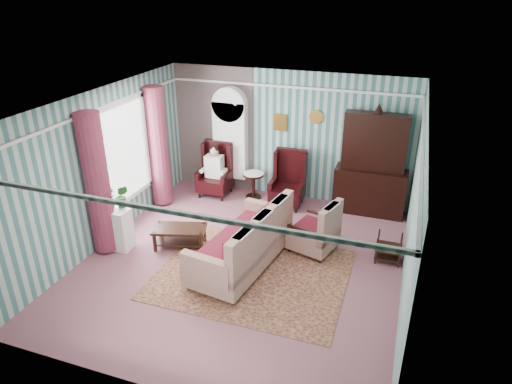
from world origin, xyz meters
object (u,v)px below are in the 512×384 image
(wingback_right, at_px, (288,180))
(round_side_table, at_px, (253,186))
(coffee_table, at_px, (180,237))
(dresser_hutch, at_px, (373,162))
(wingback_left, at_px, (215,170))
(nest_table, at_px, (389,248))
(seated_woman, at_px, (215,171))
(plant_stand, at_px, (116,229))
(sofa, at_px, (241,239))
(bookcase, at_px, (230,146))
(floral_armchair, at_px, (314,229))

(wingback_right, xyz_separation_m, round_side_table, (-0.85, 0.15, -0.33))
(coffee_table, bearing_deg, dresser_hutch, 39.28)
(wingback_left, relative_size, nest_table, 2.31)
(dresser_hutch, height_order, seated_woman, dresser_hutch)
(seated_woman, relative_size, round_side_table, 1.97)
(plant_stand, bearing_deg, sofa, 4.64)
(bookcase, xyz_separation_m, seated_woman, (-0.25, -0.39, -0.53))
(round_side_table, height_order, coffee_table, round_side_table)
(floral_armchair, bearing_deg, seated_woman, 74.88)
(wingback_right, xyz_separation_m, coffee_table, (-1.45, -2.35, -0.42))
(nest_table, bearing_deg, round_side_table, 151.80)
(nest_table, height_order, plant_stand, plant_stand)
(bookcase, relative_size, coffee_table, 2.27)
(round_side_table, distance_m, plant_stand, 3.36)
(wingback_left, distance_m, nest_table, 4.37)
(round_side_table, relative_size, coffee_table, 0.61)
(seated_woman, bearing_deg, bookcase, 57.34)
(nest_table, xyz_separation_m, sofa, (-2.45, -1.00, 0.27))
(round_side_table, bearing_deg, nest_table, -28.20)
(sofa, distance_m, coffee_table, 1.37)
(plant_stand, distance_m, floral_armchair, 3.68)
(plant_stand, relative_size, coffee_table, 0.81)
(dresser_hutch, bearing_deg, bookcase, 177.89)
(dresser_hutch, bearing_deg, wingback_left, -175.59)
(nest_table, height_order, floral_armchair, floral_armchair)
(nest_table, bearing_deg, wingback_left, 159.15)
(wingback_left, distance_m, wingback_right, 1.75)
(wingback_right, distance_m, coffee_table, 2.79)
(bookcase, distance_m, wingback_left, 0.68)
(dresser_hutch, relative_size, nest_table, 4.37)
(nest_table, distance_m, sofa, 2.67)
(wingback_left, height_order, round_side_table, wingback_left)
(wingback_left, bearing_deg, dresser_hutch, 4.41)
(bookcase, bearing_deg, coffee_table, -88.90)
(wingback_left, relative_size, seated_woman, 1.06)
(plant_stand, distance_m, coffee_table, 1.19)
(wingback_right, xyz_separation_m, floral_armchair, (0.96, -1.64, -0.18))
(coffee_table, bearing_deg, seated_woman, 97.35)
(seated_woman, xyz_separation_m, nest_table, (4.07, -1.55, -0.32))
(wingback_right, distance_m, seated_woman, 1.75)
(nest_table, xyz_separation_m, floral_armchair, (-1.36, -0.09, 0.18))
(seated_woman, xyz_separation_m, plant_stand, (-0.80, -2.75, -0.19))
(wingback_right, bearing_deg, dresser_hutch, 8.77)
(bookcase, height_order, wingback_left, bookcase)
(round_side_table, relative_size, sofa, 0.26)
(floral_armchair, bearing_deg, round_side_table, 61.39)
(wingback_left, xyz_separation_m, coffee_table, (0.30, -2.35, -0.42))
(bookcase, xyz_separation_m, round_side_table, (0.65, -0.24, -0.82))
(nest_table, distance_m, floral_armchair, 1.37)
(wingback_left, xyz_separation_m, plant_stand, (-0.80, -2.75, -0.22))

